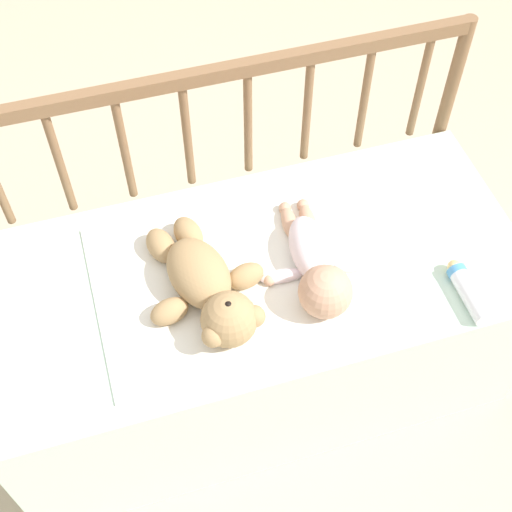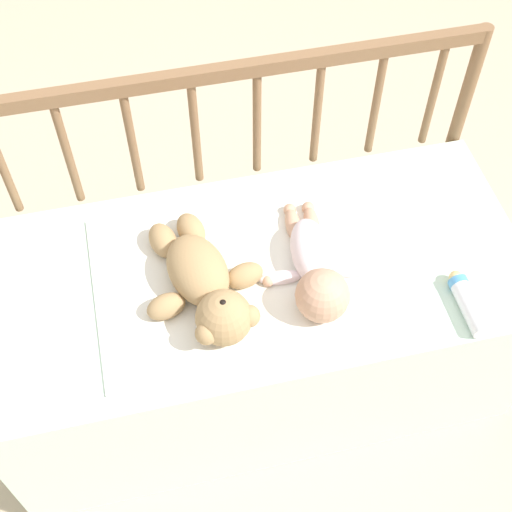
{
  "view_description": "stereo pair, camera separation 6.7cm",
  "coord_description": "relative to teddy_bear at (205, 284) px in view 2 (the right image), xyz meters",
  "views": [
    {
      "loc": [
        -0.29,
        -0.96,
        1.94
      ],
      "look_at": [
        0.0,
        -0.0,
        0.58
      ],
      "focal_mm": 50.0,
      "sensor_mm": 36.0,
      "label": 1
    },
    {
      "loc": [
        -0.23,
        -0.98,
        1.94
      ],
      "look_at": [
        0.0,
        -0.0,
        0.58
      ],
      "focal_mm": 50.0,
      "sensor_mm": 36.0,
      "label": 2
    }
  ],
  "objects": [
    {
      "name": "blanket",
      "position": [
        0.12,
        0.04,
        -0.05
      ],
      "size": [
        0.76,
        0.5,
        0.01
      ],
      "color": "white",
      "rests_on": "crib_mattress"
    },
    {
      "name": "baby",
      "position": [
        0.26,
        -0.02,
        -0.0
      ],
      "size": [
        0.26,
        0.38,
        0.13
      ],
      "color": "white",
      "rests_on": "crib_mattress"
    },
    {
      "name": "baby_bottle",
      "position": [
        0.59,
        -0.17,
        -0.03
      ],
      "size": [
        0.05,
        0.18,
        0.05
      ],
      "color": "white",
      "rests_on": "crib_mattress"
    },
    {
      "name": "crib_mattress",
      "position": [
        0.13,
        0.05,
        -0.31
      ],
      "size": [
        1.34,
        0.61,
        0.52
      ],
      "color": "silver",
      "rests_on": "ground_plane"
    },
    {
      "name": "teddy_bear",
      "position": [
        0.0,
        0.0,
        0.0
      ],
      "size": [
        0.3,
        0.41,
        0.13
      ],
      "color": "tan",
      "rests_on": "crib_mattress"
    },
    {
      "name": "crib_rail",
      "position": [
        0.13,
        0.38,
        0.05
      ],
      "size": [
        1.34,
        0.04,
        0.88
      ],
      "color": "brown",
      "rests_on": "ground_plane"
    },
    {
      "name": "ground_plane",
      "position": [
        0.13,
        0.05,
        -0.57
      ],
      "size": [
        12.0,
        12.0,
        0.0
      ],
      "primitive_type": "plane",
      "color": "#C6B293"
    }
  ]
}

